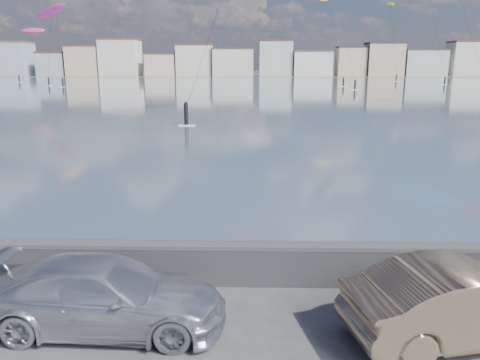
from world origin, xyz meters
name	(u,v)px	position (x,y,z in m)	size (l,w,h in m)	color
ground	(179,352)	(0.00, 0.00, 0.00)	(700.00, 700.00, 0.00)	#333335
bay_water	(245,88)	(0.00, 91.50, 0.01)	(500.00, 177.00, 0.00)	#364B5E
far_shore_strip	(248,75)	(0.00, 200.00, 0.01)	(500.00, 60.00, 0.00)	#4C473D
seawall	(196,261)	(0.00, 2.70, 0.58)	(400.00, 0.36, 1.08)	#28282B
far_buildings	(251,61)	(1.31, 186.00, 6.03)	(240.79, 13.26, 14.60)	beige
car_silver	(105,295)	(-1.55, 0.82, 0.68)	(1.91, 4.69, 1.36)	silver
car_champagne	(466,302)	(5.28, 0.59, 0.75)	(1.58, 4.54, 1.49)	#9F8363
kitesurfer_8	(51,12)	(-49.28, 115.69, 17.51)	(9.76, 17.55, 20.17)	#E5338C
kitesurfer_12	(33,31)	(-61.00, 130.21, 13.96)	(10.37, 11.24, 15.41)	#E5338C
kitesurfer_15	(390,6)	(42.25, 140.36, 21.61)	(2.54, 14.04, 23.07)	yellow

